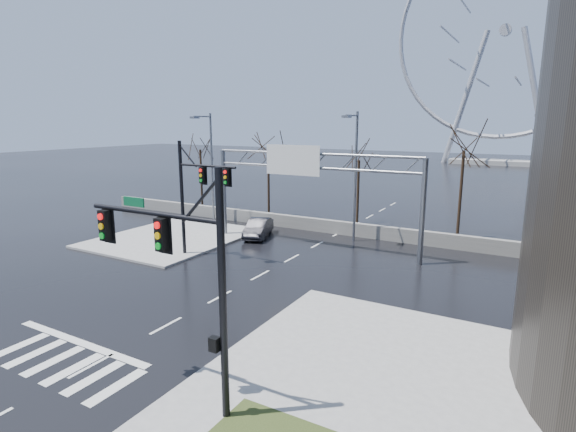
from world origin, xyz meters
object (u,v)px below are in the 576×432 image
Objects in this scene: signal_mast_far at (194,189)px; ferris_wheel at (505,39)px; signal_mast_near at (186,266)px; car at (258,228)px; sign_gantry at (307,179)px.

ferris_wheel reaches higher than signal_mast_far.
signal_mast_far is 0.16× the size of ferris_wheel.
car is at bearing 117.62° from signal_mast_near.
sign_gantry is 0.32× the size of ferris_wheel.
sign_gantry is at bearing -28.91° from car.
ferris_wheel is at bearing 90.08° from signal_mast_near.
signal_mast_far is 89.30m from ferris_wheel.
signal_mast_far reaches higher than sign_gantry.
signal_mast_far is 0.49× the size of sign_gantry.
ferris_wheel is 83.75m from car.
signal_mast_near is 1.77× the size of car.
sign_gantry is (5.49, 6.00, 0.35)m from signal_mast_far.
signal_mast_near is at bearing -49.74° from signal_mast_far.
signal_mast_near is 0.16× the size of ferris_wheel.
signal_mast_far is at bearing -113.49° from car.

